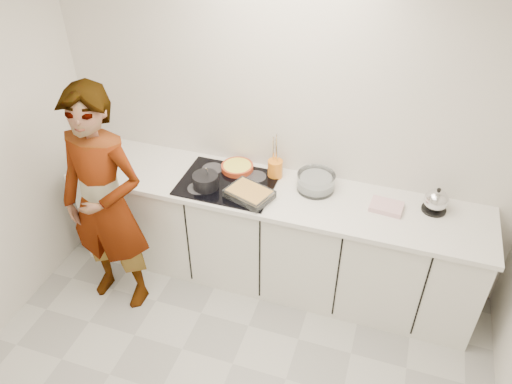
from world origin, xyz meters
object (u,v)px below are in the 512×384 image
(tart_dish, at_px, (237,167))
(mixing_bowl, at_px, (316,182))
(cook, at_px, (105,205))
(saucepan, at_px, (206,181))
(kettle, at_px, (436,201))
(baking_dish, at_px, (249,193))
(utensil_crock, at_px, (275,169))
(hob, at_px, (228,183))

(tart_dish, height_order, mixing_bowl, mixing_bowl)
(mixing_bowl, height_order, cook, cook)
(tart_dish, relative_size, saucepan, 1.29)
(tart_dish, relative_size, cook, 0.18)
(saucepan, bearing_deg, mixing_bowl, 17.80)
(saucepan, height_order, cook, cook)
(cook, bearing_deg, tart_dish, 45.73)
(kettle, bearing_deg, saucepan, -170.87)
(baking_dish, bearing_deg, utensil_crock, 73.45)
(kettle, relative_size, utensil_crock, 1.45)
(baking_dish, relative_size, kettle, 1.81)
(mixing_bowl, height_order, kettle, kettle)
(hob, xyz_separation_m, cook, (-0.74, -0.54, 0.01))
(tart_dish, xyz_separation_m, saucepan, (-0.15, -0.30, 0.03))
(baking_dish, distance_m, utensil_crock, 0.35)
(hob, height_order, mixing_bowl, mixing_bowl)
(baking_dish, bearing_deg, kettle, 12.30)
(tart_dish, xyz_separation_m, cook, (-0.76, -0.73, -0.02))
(hob, bearing_deg, kettle, 5.91)
(utensil_crock, bearing_deg, saucepan, -145.12)
(tart_dish, relative_size, baking_dish, 0.87)
(baking_dish, bearing_deg, tart_dish, 123.50)
(tart_dish, relative_size, utensil_crock, 2.29)
(tart_dish, xyz_separation_m, baking_dish, (0.21, -0.31, 0.01))
(saucepan, distance_m, utensil_crock, 0.55)
(tart_dish, height_order, cook, cook)
(utensil_crock, height_order, cook, cook)
(mixing_bowl, distance_m, kettle, 0.86)
(hob, distance_m, tart_dish, 0.19)
(saucepan, xyz_separation_m, baking_dish, (0.35, -0.02, -0.02))
(baking_dish, distance_m, mixing_bowl, 0.51)
(tart_dish, height_order, kettle, kettle)
(mixing_bowl, xyz_separation_m, cook, (-1.40, -0.68, -0.05))
(mixing_bowl, bearing_deg, hob, -167.53)
(hob, height_order, cook, cook)
(kettle, distance_m, utensil_crock, 1.20)
(saucepan, distance_m, mixing_bowl, 0.83)
(utensil_crock, relative_size, cook, 0.08)
(saucepan, distance_m, kettle, 1.68)
(mixing_bowl, bearing_deg, cook, -153.96)
(mixing_bowl, bearing_deg, tart_dish, 176.25)
(hob, bearing_deg, cook, -144.05)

